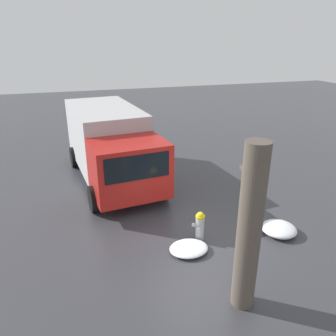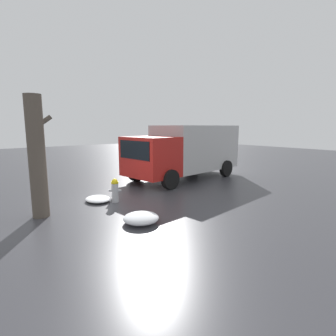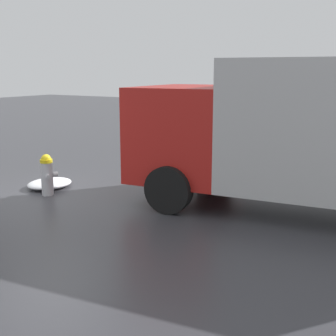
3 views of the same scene
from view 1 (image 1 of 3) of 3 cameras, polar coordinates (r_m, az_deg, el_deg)
ground_plane at (r=9.78m, az=5.47°, el=-12.22°), size 60.00×60.00×0.00m
fire_hydrant at (r=9.53m, az=5.55°, el=-9.93°), size 0.42×0.38×0.89m
tree_trunk at (r=6.87m, az=13.97°, el=-10.33°), size 0.76×0.50×3.73m
delivery_truck at (r=13.30m, az=-10.03°, el=4.41°), size 6.91×3.26×2.83m
snow_pile_by_hydrant at (r=10.46m, az=18.76°, el=-10.00°), size 1.04×1.03×0.29m
snow_pile_curbside at (r=9.22m, az=3.64°, el=-13.80°), size 0.89×1.07×0.19m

